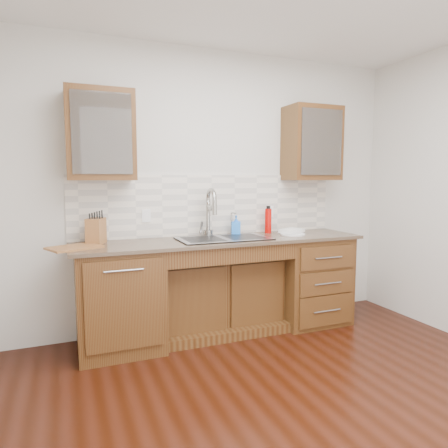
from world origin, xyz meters
name	(u,v)px	position (x,y,z in m)	size (l,w,h in m)	color
ground	(307,422)	(0.00, 0.00, -0.05)	(4.00, 3.50, 0.10)	#34130A
wall_back	(209,190)	(0.00, 1.80, 1.35)	(4.00, 0.10, 2.70)	beige
base_cabinet_left	(119,299)	(-0.95, 1.44, 0.44)	(0.70, 0.62, 0.88)	#593014
base_cabinet_center	(219,294)	(0.00, 1.53, 0.35)	(1.20, 0.44, 0.70)	#593014
base_cabinet_right	(308,278)	(0.95, 1.44, 0.44)	(0.70, 0.62, 0.88)	#593014
countertop	(223,240)	(0.00, 1.43, 0.90)	(2.70, 0.65, 0.03)	#84705B
backsplash	(211,205)	(0.00, 1.74, 1.21)	(2.70, 0.02, 0.59)	beige
sink	(224,248)	(0.00, 1.41, 0.83)	(0.84, 0.46, 0.19)	#9E9EA5
faucet	(208,216)	(-0.07, 1.64, 1.11)	(0.04, 0.04, 0.40)	#999993
filter_tap	(231,223)	(0.18, 1.65, 1.03)	(0.02, 0.02, 0.24)	#999993
upper_cabinet_left	(100,135)	(-1.05, 1.58, 1.83)	(0.55, 0.34, 0.75)	#593014
upper_cabinet_right	(312,144)	(1.05, 1.58, 1.83)	(0.55, 0.34, 0.75)	#593014
outlet_left	(146,216)	(-0.65, 1.73, 1.12)	(0.08, 0.01, 0.12)	white
outlet_right	(270,212)	(0.65, 1.73, 1.12)	(0.08, 0.01, 0.12)	white
soap_bottle	(236,225)	(0.22, 1.62, 1.01)	(0.09, 0.09, 0.19)	#287EF5
water_bottle	(268,221)	(0.58, 1.62, 1.03)	(0.07, 0.07, 0.25)	#BD0703
plate	(293,234)	(0.74, 1.41, 0.92)	(0.25, 0.25, 0.01)	white
dish_towel	(292,231)	(0.76, 1.47, 0.94)	(0.23, 0.17, 0.04)	white
knife_block	(96,231)	(-1.11, 1.56, 1.02)	(0.12, 0.20, 0.22)	#9E6A3C
cutting_board	(74,247)	(-1.30, 1.37, 0.92)	(0.38, 0.27, 0.02)	#A28240
cup_left_a	(94,142)	(-1.10, 1.58, 1.77)	(0.12, 0.12, 0.09)	white
cup_left_b	(110,142)	(-0.97, 1.58, 1.77)	(0.11, 0.11, 0.10)	white
cup_right_a	(308,149)	(1.01, 1.58, 1.77)	(0.11, 0.11, 0.09)	white
cup_right_b	(321,149)	(1.17, 1.58, 1.77)	(0.11, 0.11, 0.10)	white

